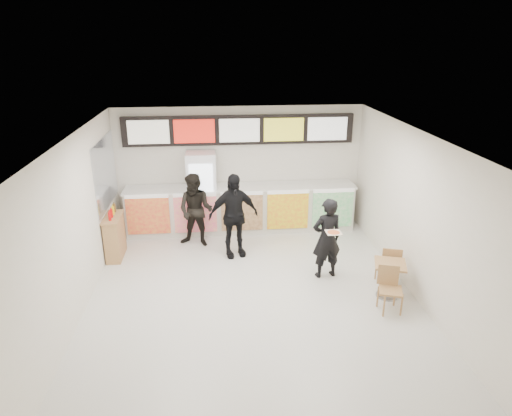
{
  "coord_description": "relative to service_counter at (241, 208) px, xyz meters",
  "views": [
    {
      "loc": [
        -0.63,
        -7.36,
        4.54
      ],
      "look_at": [
        0.19,
        1.2,
        1.29
      ],
      "focal_mm": 32.0,
      "sensor_mm": 36.0,
      "label": 1
    }
  ],
  "objects": [
    {
      "name": "service_counter",
      "position": [
        0.0,
        0.0,
        0.0
      ],
      "size": [
        5.56,
        0.77,
        1.14
      ],
      "color": "silver",
      "rests_on": "floor"
    },
    {
      "name": "drinks_fridge",
      "position": [
        -0.93,
        0.02,
        0.43
      ],
      "size": [
        0.7,
        0.67,
        2.0
      ],
      "color": "white",
      "rests_on": "floor"
    },
    {
      "name": "wall_right",
      "position": [
        3.0,
        -3.09,
        0.93
      ],
      "size": [
        0.0,
        7.0,
        7.0
      ],
      "primitive_type": "plane",
      "rotation": [
        1.57,
        0.0,
        -1.57
      ],
      "color": "silver",
      "rests_on": "floor"
    },
    {
      "name": "menu_board",
      "position": [
        0.0,
        0.32,
        1.88
      ],
      "size": [
        5.5,
        0.14,
        0.7
      ],
      "color": "black",
      "rests_on": "wall_back"
    },
    {
      "name": "wall_back",
      "position": [
        -0.0,
        0.41,
        0.93
      ],
      "size": [
        6.0,
        0.0,
        6.0
      ],
      "primitive_type": "plane",
      "rotation": [
        1.57,
        0.0,
        0.0
      ],
      "color": "silver",
      "rests_on": "floor"
    },
    {
      "name": "customer_mid",
      "position": [
        -0.25,
        -1.36,
        0.36
      ],
      "size": [
        1.17,
        0.7,
        1.86
      ],
      "primitive_type": "imported",
      "rotation": [
        0.0,
        0.0,
        0.24
      ],
      "color": "black",
      "rests_on": "floor"
    },
    {
      "name": "mirror_panel",
      "position": [
        -2.99,
        -0.64,
        1.18
      ],
      "size": [
        0.01,
        2.0,
        1.5
      ],
      "primitive_type": "cube",
      "color": "#B2B7BF",
      "rests_on": "wall_left"
    },
    {
      "name": "floor",
      "position": [
        -0.0,
        -3.09,
        -0.57
      ],
      "size": [
        7.0,
        7.0,
        0.0
      ],
      "primitive_type": "plane",
      "color": "beige",
      "rests_on": "ground"
    },
    {
      "name": "condiment_ledge",
      "position": [
        -2.82,
        -1.2,
        -0.09
      ],
      "size": [
        0.34,
        0.85,
        1.13
      ],
      "color": "#AC884E",
      "rests_on": "floor"
    },
    {
      "name": "wall_left",
      "position": [
        -3.0,
        -3.09,
        0.93
      ],
      "size": [
        0.0,
        7.0,
        7.0
      ],
      "primitive_type": "plane",
      "rotation": [
        1.57,
        0.0,
        1.57
      ],
      "color": "silver",
      "rests_on": "floor"
    },
    {
      "name": "customer_main",
      "position": [
        1.53,
        -2.48,
        0.25
      ],
      "size": [
        0.67,
        0.5,
        1.65
      ],
      "primitive_type": "imported",
      "rotation": [
        0.0,
        0.0,
        3.33
      ],
      "color": "black",
      "rests_on": "floor"
    },
    {
      "name": "customer_left",
      "position": [
        -1.07,
        -0.76,
        0.28
      ],
      "size": [
        0.99,
        0.88,
        1.7
      ],
      "primitive_type": "imported",
      "rotation": [
        0.0,
        0.0,
        -0.33
      ],
      "color": "black",
      "rests_on": "floor"
    },
    {
      "name": "ceiling",
      "position": [
        -0.0,
        -3.09,
        2.43
      ],
      "size": [
        7.0,
        7.0,
        0.0
      ],
      "primitive_type": "plane",
      "rotation": [
        3.14,
        0.0,
        0.0
      ],
      "color": "white",
      "rests_on": "wall_back"
    },
    {
      "name": "pizza_slice",
      "position": [
        1.53,
        -2.93,
        0.58
      ],
      "size": [
        0.36,
        0.36,
        0.02
      ],
      "color": "beige",
      "rests_on": "customer_main"
    },
    {
      "name": "cafe_table",
      "position": [
        2.5,
        -3.35,
        -0.1
      ],
      "size": [
        0.78,
        1.44,
        0.81
      ],
      "rotation": [
        0.0,
        0.0,
        -0.3
      ],
      "color": "#AC884E",
      "rests_on": "floor"
    }
  ]
}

